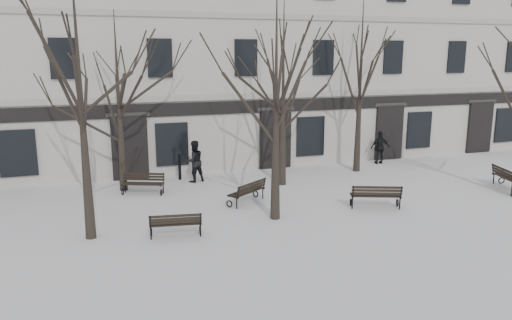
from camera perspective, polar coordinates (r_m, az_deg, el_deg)
name	(u,v)px	position (r m, az deg, el deg)	size (l,w,h in m)	color
ground	(261,227)	(16.62, 0.59, -7.69)	(100.00, 100.00, 0.00)	silver
building	(184,55)	(28.18, -8.27, 11.81)	(40.40, 10.20, 11.40)	#B9B3AB
tree_1	(78,66)	(15.54, -19.63, 10.12)	(5.91, 5.91, 8.44)	black
tree_2	(276,76)	(16.55, 2.33, 9.55)	(5.47, 5.47, 7.82)	black
tree_4	(118,80)	(20.93, -15.54, 8.78)	(5.11, 5.11, 7.30)	black
tree_5	(283,71)	(21.12, 3.15, 10.13)	(5.48, 5.48, 7.83)	black
tree_6	(361,64)	(24.13, 11.90, 10.69)	(5.73, 5.73, 8.19)	black
bench_1	(176,223)	(15.84, -9.17, -7.18)	(1.67, 0.82, 0.81)	black
bench_2	(376,195)	(18.94, 13.52, -3.93)	(1.92, 1.27, 0.92)	black
bench_3	(143,183)	(20.81, -12.77, -2.56)	(1.75, 1.18, 0.84)	black
bench_4	(248,191)	(19.03, -0.94, -3.58)	(1.76, 1.50, 0.88)	black
bench_5	(508,177)	(23.52, 26.81, -1.79)	(1.12, 1.91, 0.92)	black
bollard_a	(180,166)	(22.75, -8.73, -0.65)	(0.15, 0.15, 1.20)	black
bollard_b	(282,160)	(23.81, 2.94, -0.03)	(0.15, 0.15, 1.14)	black
pedestrian_b	(195,182)	(22.46, -7.03, -2.46)	(0.90, 0.70, 1.86)	black
pedestrian_c	(379,164)	(26.66, 13.90, -0.40)	(1.00, 0.41, 1.70)	black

